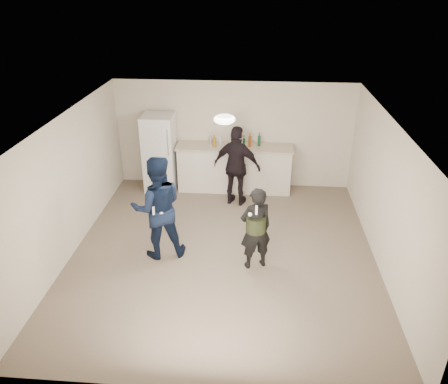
# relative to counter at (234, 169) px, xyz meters

# --- Properties ---
(floor) EXTENTS (6.00, 6.00, 0.00)m
(floor) POSITION_rel_counter_xyz_m (-0.04, -2.67, -0.53)
(floor) COLOR #6B5B4C
(floor) RESTS_ON ground
(ceiling) EXTENTS (6.00, 6.00, 0.00)m
(ceiling) POSITION_rel_counter_xyz_m (-0.04, -2.67, 1.98)
(ceiling) COLOR silver
(ceiling) RESTS_ON wall_back
(wall_back) EXTENTS (6.00, 0.00, 6.00)m
(wall_back) POSITION_rel_counter_xyz_m (-0.04, 0.33, 0.72)
(wall_back) COLOR beige
(wall_back) RESTS_ON floor
(wall_front) EXTENTS (6.00, 0.00, 6.00)m
(wall_front) POSITION_rel_counter_xyz_m (-0.04, -5.67, 0.72)
(wall_front) COLOR beige
(wall_front) RESTS_ON floor
(wall_left) EXTENTS (0.00, 6.00, 6.00)m
(wall_left) POSITION_rel_counter_xyz_m (-2.79, -2.67, 0.72)
(wall_left) COLOR beige
(wall_left) RESTS_ON floor
(wall_right) EXTENTS (0.00, 6.00, 6.00)m
(wall_right) POSITION_rel_counter_xyz_m (2.71, -2.67, 0.72)
(wall_right) COLOR beige
(wall_right) RESTS_ON floor
(counter) EXTENTS (2.60, 0.56, 1.05)m
(counter) POSITION_rel_counter_xyz_m (0.00, 0.00, 0.00)
(counter) COLOR silver
(counter) RESTS_ON floor
(counter_top) EXTENTS (2.68, 0.64, 0.04)m
(counter_top) POSITION_rel_counter_xyz_m (0.00, 0.00, 0.55)
(counter_top) COLOR beige
(counter_top) RESTS_ON counter
(fridge) EXTENTS (0.70, 0.70, 1.80)m
(fridge) POSITION_rel_counter_xyz_m (-1.73, -0.07, 0.38)
(fridge) COLOR white
(fridge) RESTS_ON floor
(fridge_handle) EXTENTS (0.02, 0.02, 0.60)m
(fridge_handle) POSITION_rel_counter_xyz_m (-1.45, -0.44, 0.78)
(fridge_handle) COLOR silver
(fridge_handle) RESTS_ON fridge
(ceiling_dome) EXTENTS (0.36, 0.36, 0.16)m
(ceiling_dome) POSITION_rel_counter_xyz_m (-0.04, -2.37, 1.93)
(ceiling_dome) COLOR white
(ceiling_dome) RESTS_ON ceiling
(shaker) EXTENTS (0.08, 0.08, 0.17)m
(shaker) POSITION_rel_counter_xyz_m (-0.57, 0.14, 0.65)
(shaker) COLOR silver
(shaker) RESTS_ON counter_top
(man) EXTENTS (1.10, 0.96, 1.91)m
(man) POSITION_rel_counter_xyz_m (-1.18, -2.78, 0.43)
(man) COLOR #102144
(man) RESTS_ON floor
(woman) EXTENTS (0.65, 0.54, 1.51)m
(woman) POSITION_rel_counter_xyz_m (0.54, -3.02, 0.23)
(woman) COLOR black
(woman) RESTS_ON floor
(camo_shorts) EXTENTS (0.34, 0.34, 0.28)m
(camo_shorts) POSITION_rel_counter_xyz_m (0.54, -3.02, 0.32)
(camo_shorts) COLOR #2C3C1B
(camo_shorts) RESTS_ON woman
(spectator) EXTENTS (1.13, 0.70, 1.79)m
(spectator) POSITION_rel_counter_xyz_m (0.09, -0.70, 0.37)
(spectator) COLOR black
(spectator) RESTS_ON floor
(remote_man) EXTENTS (0.04, 0.04, 0.15)m
(remote_man) POSITION_rel_counter_xyz_m (-1.18, -3.06, 0.53)
(remote_man) COLOR silver
(remote_man) RESTS_ON man
(nunchuk_man) EXTENTS (0.07, 0.07, 0.07)m
(nunchuk_man) POSITION_rel_counter_xyz_m (-1.06, -3.03, 0.45)
(nunchuk_man) COLOR silver
(nunchuk_man) RESTS_ON man
(remote_woman) EXTENTS (0.04, 0.04, 0.15)m
(remote_woman) POSITION_rel_counter_xyz_m (0.54, -3.27, 0.72)
(remote_woman) COLOR white
(remote_woman) RESTS_ON woman
(nunchuk_woman) EXTENTS (0.07, 0.07, 0.07)m
(nunchuk_woman) POSITION_rel_counter_xyz_m (0.44, -3.24, 0.62)
(nunchuk_woman) COLOR white
(nunchuk_woman) RESTS_ON woman
(bottle_cluster) EXTENTS (1.08, 0.31, 0.25)m
(bottle_cluster) POSITION_rel_counter_xyz_m (0.09, -0.00, 0.68)
(bottle_cluster) COLOR #904815
(bottle_cluster) RESTS_ON counter_top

